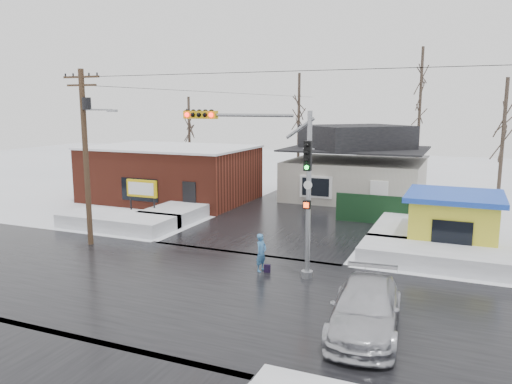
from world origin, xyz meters
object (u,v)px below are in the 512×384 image
at_px(marquee_sign, 142,190).
at_px(pedestrian, 261,253).
at_px(kiosk, 453,221).
at_px(car, 365,309).
at_px(utility_pole, 86,147).
at_px(traffic_signal, 273,170).

distance_m(marquee_sign, pedestrian, 12.72).
relative_size(kiosk, car, 0.88).
bearing_deg(marquee_sign, utility_pole, -79.87).
bearing_deg(car, utility_pole, 157.41).
distance_m(kiosk, car, 11.39).
distance_m(traffic_signal, utility_pole, 10.39).
bearing_deg(traffic_signal, marquee_sign, 150.28).
relative_size(marquee_sign, car, 0.49).
relative_size(traffic_signal, car, 1.33).
bearing_deg(kiosk, marquee_sign, -178.45).
bearing_deg(car, kiosk, 72.94).
bearing_deg(marquee_sign, kiosk, 1.55).
height_order(utility_pole, car, utility_pole).
bearing_deg(kiosk, pedestrian, -137.48).
bearing_deg(marquee_sign, pedestrian, -30.74).
xyz_separation_m(traffic_signal, kiosk, (7.07, 7.03, -3.08)).
height_order(pedestrian, car, pedestrian).
bearing_deg(marquee_sign, car, -33.25).
bearing_deg(kiosk, car, -101.52).
xyz_separation_m(kiosk, car, (-2.27, -11.14, -0.70)).
height_order(traffic_signal, car, traffic_signal).
height_order(kiosk, car, kiosk).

